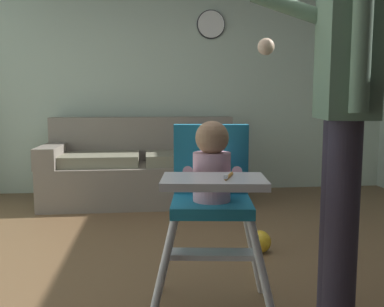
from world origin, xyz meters
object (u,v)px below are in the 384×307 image
Objects in this scene: high_chair at (212,184)px; wall_clock at (211,24)px; couch at (143,169)px; toy_ball at (260,242)px; adult_standing at (342,106)px.

wall_clock is at bearing 178.75° from high_chair.
couch is 6.14× the size of wall_clock.
couch is 1.83m from toy_ball.
adult_standing reaches higher than high_chair.
toy_ball is at bearing 158.07° from high_chair.
adult_standing is at bearing -87.95° from wall_clock.
adult_standing is 3.20m from wall_clock.
couch is at bearing -148.32° from wall_clock.
wall_clock is (-0.03, 2.11, 1.81)m from toy_ball.
couch is at bearing -165.03° from high_chair.
adult_standing reaches higher than toy_ball.
high_chair is 0.66m from adult_standing.
adult_standing reaches higher than couch.
high_chair is at bearing -119.11° from toy_ball.
wall_clock is at bearing -74.70° from adult_standing.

